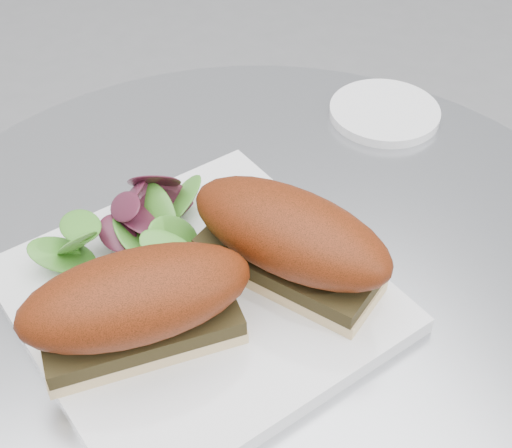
{
  "coord_description": "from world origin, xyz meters",
  "views": [
    {
      "loc": [
        -0.19,
        -0.37,
        1.19
      ],
      "look_at": [
        0.01,
        0.03,
        0.77
      ],
      "focal_mm": 50.0,
      "sensor_mm": 36.0,
      "label": 1
    }
  ],
  "objects_px": {
    "sandwich_right": "(290,239)",
    "saucer": "(384,112)",
    "sandwich_left": "(137,304)",
    "plate": "(197,297)"
  },
  "relations": [
    {
      "from": "plate",
      "to": "sandwich_right",
      "type": "relative_size",
      "value": 1.41
    },
    {
      "from": "sandwich_left",
      "to": "saucer",
      "type": "relative_size",
      "value": 1.49
    },
    {
      "from": "sandwich_left",
      "to": "sandwich_right",
      "type": "height_order",
      "value": "same"
    },
    {
      "from": "plate",
      "to": "sandwich_right",
      "type": "height_order",
      "value": "sandwich_right"
    },
    {
      "from": "sandwich_left",
      "to": "sandwich_right",
      "type": "xyz_separation_m",
      "value": [
        0.13,
        0.01,
        0.0
      ]
    },
    {
      "from": "sandwich_left",
      "to": "saucer",
      "type": "distance_m",
      "value": 0.4
    },
    {
      "from": "saucer",
      "to": "sandwich_right",
      "type": "bearing_deg",
      "value": -141.42
    },
    {
      "from": "sandwich_right",
      "to": "saucer",
      "type": "relative_size",
      "value": 1.58
    },
    {
      "from": "sandwich_left",
      "to": "saucer",
      "type": "height_order",
      "value": "sandwich_left"
    },
    {
      "from": "sandwich_left",
      "to": "sandwich_right",
      "type": "relative_size",
      "value": 0.94
    }
  ]
}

